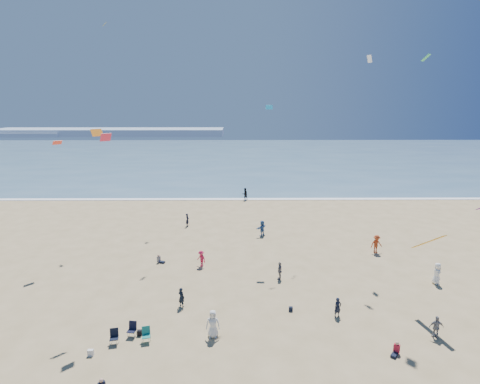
{
  "coord_description": "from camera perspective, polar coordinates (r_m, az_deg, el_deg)",
  "views": [
    {
      "loc": [
        1.84,
        -13.23,
        15.01
      ],
      "look_at": [
        2.0,
        8.0,
        9.98
      ],
      "focal_mm": 28.0,
      "sensor_mm": 36.0,
      "label": 1
    }
  ],
  "objects": [
    {
      "name": "ocean",
      "position": [
        109.27,
        -1.4,
        5.44
      ],
      "size": [
        220.0,
        100.0,
        0.06
      ],
      "primitive_type": "cube",
      "color": "#476B84",
      "rests_on": "ground"
    },
    {
      "name": "surf_line",
      "position": [
        60.15,
        -2.17,
        -1.1
      ],
      "size": [
        220.0,
        1.2,
        0.08
      ],
      "primitive_type": "cube",
      "color": "white",
      "rests_on": "ground"
    },
    {
      "name": "headland_far",
      "position": [
        193.85,
        -19.26,
        8.62
      ],
      "size": [
        110.0,
        20.0,
        3.2
      ],
      "primitive_type": "cube",
      "color": "#7A8EA8",
      "rests_on": "ground"
    },
    {
      "name": "headland_near",
      "position": [
        205.75,
        -30.4,
        7.61
      ],
      "size": [
        40.0,
        14.0,
        2.0
      ],
      "primitive_type": "cube",
      "color": "#7A8EA8",
      "rests_on": "ground"
    },
    {
      "name": "standing_flyers",
      "position": [
        33.94,
        7.37,
        -11.4
      ],
      "size": [
        35.72,
        46.34,
        1.94
      ],
      "color": "gray",
      "rests_on": "ground"
    },
    {
      "name": "seated_group",
      "position": [
        22.84,
        -0.22,
        -26.38
      ],
      "size": [
        18.37,
        28.1,
        0.84
      ],
      "color": "silver",
      "rests_on": "ground"
    },
    {
      "name": "chair_cluster",
      "position": [
        26.78,
        -16.33,
        -20.09
      ],
      "size": [
        2.71,
        1.49,
        1.0
      ],
      "color": "black",
      "rests_on": "ground"
    },
    {
      "name": "white_tote",
      "position": [
        26.46,
        -21.8,
        -21.78
      ],
      "size": [
        0.35,
        0.2,
        0.4
      ],
      "primitive_type": "cube",
      "color": "silver",
      "rests_on": "ground"
    },
    {
      "name": "black_backpack",
      "position": [
        27.33,
        -15.07,
        -20.02
      ],
      "size": [
        0.3,
        0.22,
        0.38
      ],
      "primitive_type": "cube",
      "color": "black",
      "rests_on": "ground"
    },
    {
      "name": "navy_bag",
      "position": [
        29.3,
        7.74,
        -17.24
      ],
      "size": [
        0.28,
        0.18,
        0.34
      ],
      "primitive_type": "cube",
      "color": "black",
      "rests_on": "ground"
    },
    {
      "name": "kites_aloft",
      "position": [
        27.22,
        19.62,
        12.22
      ],
      "size": [
        41.22,
        48.5,
        28.05
      ],
      "color": "#2DAA61",
      "rests_on": "ground"
    }
  ]
}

